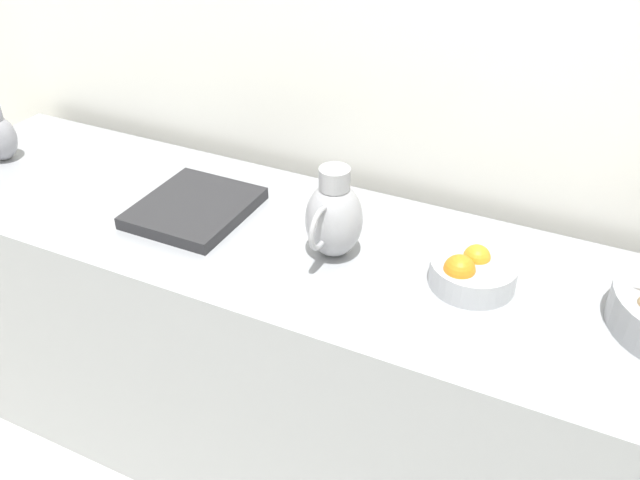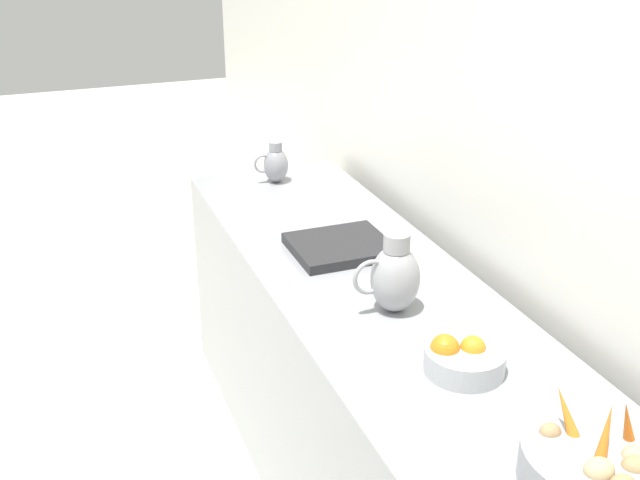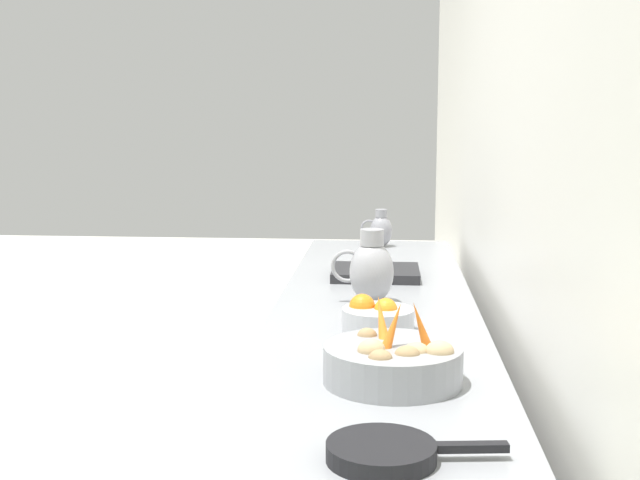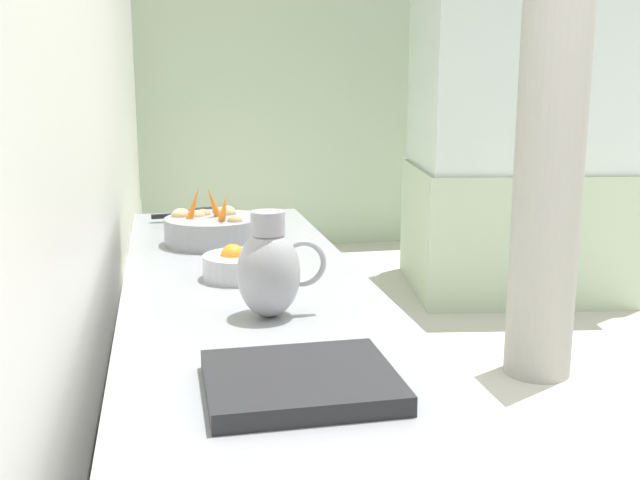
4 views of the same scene
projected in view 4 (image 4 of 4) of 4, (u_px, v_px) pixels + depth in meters
name	position (u px, v px, depth m)	size (l,w,h in m)	color
tile_wall_left	(73.00, 65.00, 2.11)	(0.10, 8.33, 3.00)	white
back_wall_green	(576.00, 75.00, 7.07)	(8.00, 0.10, 3.00)	#B2C6A8
vegetable_colander	(213.00, 229.00, 2.59)	(0.33, 0.33, 0.20)	gray
orange_bowl	(243.00, 264.00, 2.14)	(0.22, 0.22, 0.10)	#ADAFB5
metal_pitcher_tall	(270.00, 270.00, 1.78)	(0.21, 0.15, 0.25)	#939399
counter_sink_basin	(301.00, 381.00, 1.37)	(0.34, 0.30, 0.04)	#232326
skillet_on_counter	(210.00, 215.00, 3.04)	(0.34, 0.21, 0.03)	black
glass_block_booth	(516.00, 139.00, 5.21)	(1.64, 1.46, 2.15)	#ADC1A3
support_column	(555.00, 71.00, 3.55)	(0.33, 0.33, 3.00)	#9E9B93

